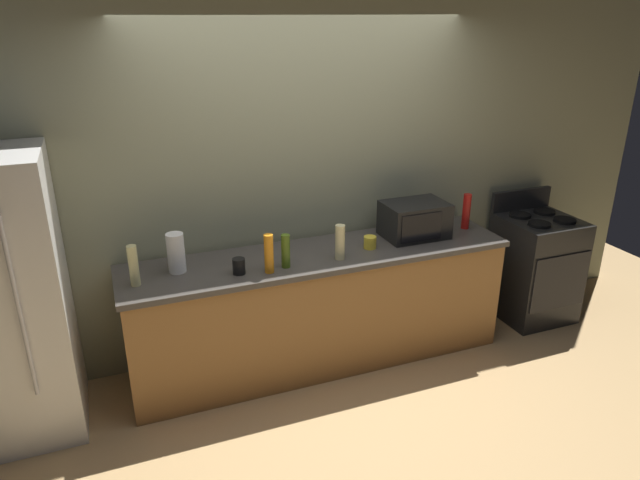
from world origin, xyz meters
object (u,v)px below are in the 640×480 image
stove_range (535,267)px  bottle_olive_oil (286,251)px  bottle_vinegar (134,266)px  refrigerator (2,301)px  mug_yellow (370,242)px  paper_towel_roll (176,253)px  bottle_hand_soap (340,242)px  bottle_dish_soap (269,254)px  microwave (415,220)px  mug_black (239,266)px  bottle_hot_sauce (466,211)px

stove_range → bottle_olive_oil: bearing=-176.4°
bottle_vinegar → stove_range: bearing=1.1°
refrigerator → bottle_vinegar: size_ratio=6.66×
bottle_olive_oil → mug_yellow: bottle_olive_oil is taller
bottle_olive_oil → bottle_vinegar: bearing=175.4°
stove_range → paper_towel_roll: (-3.00, 0.05, 0.57)m
bottle_vinegar → mug_yellow: (1.66, 0.02, -0.09)m
bottle_hand_soap → bottle_olive_oil: (-0.40, 0.01, -0.01)m
paper_towel_roll → refrigerator: bearing=-177.3°
bottle_dish_soap → microwave: bearing=10.7°
mug_black → bottle_hand_soap: bearing=-1.5°
refrigerator → bottle_vinegar: (0.77, -0.06, 0.14)m
bottle_hot_sauce → mug_black: (-1.90, -0.19, -0.09)m
refrigerator → bottle_hand_soap: refrigerator is taller
stove_range → mug_black: 2.68m
bottle_vinegar → mug_black: size_ratio=2.51×
bottle_hot_sauce → microwave: bearing=-179.4°
microwave → bottle_vinegar: bearing=-176.9°
bottle_olive_oil → bottle_hand_soap: bearing=-1.1°
paper_towel_roll → bottle_dish_soap: bearing=-22.4°
refrigerator → paper_towel_roll: size_ratio=6.67×
bottle_hand_soap → bottle_dish_soap: bearing=-176.4°
bottle_olive_oil → mug_black: bottle_olive_oil is taller
mug_yellow → microwave: bearing=12.8°
stove_range → bottle_dish_soap: size_ratio=4.03×
mug_black → bottle_olive_oil: bearing=-1.9°
microwave → bottle_hot_sauce: bearing=0.6°
refrigerator → bottle_hand_soap: (2.14, -0.15, 0.13)m
paper_towel_roll → bottle_olive_oil: size_ratio=1.15×
bottle_dish_soap → mug_black: 0.22m
paper_towel_roll → bottle_dish_soap: 0.62m
microwave → bottle_dish_soap: bearing=-169.3°
microwave → mug_black: microwave is taller
bottle_vinegar → bottle_dish_soap: 0.86m
refrigerator → bottle_vinegar: bearing=-4.8°
microwave → stove_range: bearing=-2.3°
paper_towel_roll → bottle_hand_soap: (1.09, -0.20, -0.01)m
stove_range → bottle_olive_oil: size_ratio=4.61×
bottle_olive_oil → refrigerator: bearing=175.3°
bottle_olive_oil → mug_black: bearing=178.1°
bottle_olive_oil → mug_black: 0.33m
bottle_hand_soap → mug_yellow: bearing=19.9°
bottle_olive_oil → bottle_hot_sauce: bottle_hot_sauce is taller
bottle_dish_soap → bottle_hand_soap: bearing=3.6°
microwave → bottle_hand_soap: (-0.71, -0.20, -0.01)m
stove_range → mug_yellow: stove_range is taller
bottle_hand_soap → bottle_vinegar: size_ratio=0.93×
microwave → paper_towel_roll: size_ratio=1.78×
microwave → mug_black: bearing=-172.8°
stove_range → microwave: size_ratio=2.25×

